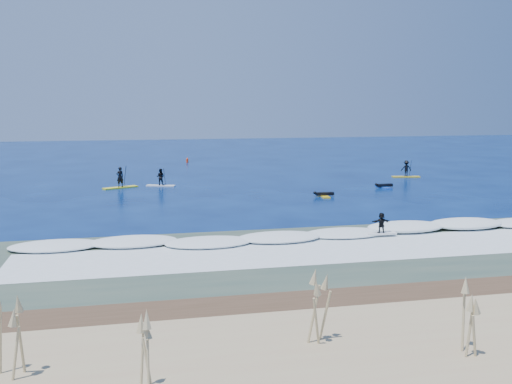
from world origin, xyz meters
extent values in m
plane|color=#031645|center=(0.00, 0.00, 0.00)|extent=(160.00, 160.00, 0.00)
cube|color=#443020|center=(0.00, -21.50, 0.00)|extent=(90.00, 5.00, 0.08)
cube|color=#324538|center=(0.00, -14.00, 0.01)|extent=(90.00, 13.00, 0.01)
cube|color=white|center=(0.00, -10.00, 0.00)|extent=(40.00, 6.00, 0.30)
cube|color=silver|center=(0.00, -13.00, 0.00)|extent=(34.00, 5.00, 0.02)
cube|color=yellow|center=(-12.07, 11.75, 0.05)|extent=(3.18, 2.07, 0.10)
imported|color=black|center=(-12.07, 11.75, 1.01)|extent=(0.78, 0.68, 1.81)
cylinder|color=black|center=(-11.65, 11.95, 0.94)|extent=(0.35, 0.67, 2.11)
cube|color=black|center=(-11.65, 11.95, -0.05)|extent=(0.13, 0.03, 0.31)
cube|color=white|center=(-8.47, 12.10, 0.04)|extent=(2.71, 1.52, 0.09)
imported|color=black|center=(-8.47, 12.10, 0.85)|extent=(0.89, 0.79, 1.52)
cylinder|color=black|center=(-8.10, 11.97, 0.79)|extent=(0.24, 0.59, 1.77)
cube|color=black|center=(-8.10, 11.97, -0.04)|extent=(0.11, 0.03, 0.26)
cube|color=yellow|center=(16.54, 13.31, 0.05)|extent=(2.92, 1.19, 0.09)
imported|color=black|center=(16.54, 13.31, 0.91)|extent=(1.14, 0.78, 1.63)
cylinder|color=black|center=(16.96, 13.23, 0.85)|extent=(0.15, 0.65, 1.90)
cube|color=black|center=(16.96, 13.23, -0.05)|extent=(0.11, 0.03, 0.28)
cube|color=yellow|center=(4.26, 3.44, 0.05)|extent=(0.66, 2.18, 0.10)
cube|color=black|center=(4.37, 3.43, 0.23)|extent=(1.51, 0.45, 0.25)
sphere|color=black|center=(3.52, 3.47, 0.33)|extent=(0.25, 0.25, 0.25)
cube|color=blue|center=(11.15, 6.96, 0.05)|extent=(0.70, 2.17, 0.10)
cube|color=black|center=(11.25, 6.97, 0.22)|extent=(1.50, 0.48, 0.24)
sphere|color=black|center=(10.41, 6.92, 0.33)|extent=(0.24, 0.24, 0.24)
cube|color=white|center=(2.86, -10.79, 0.20)|extent=(1.75, 0.51, 0.09)
imported|color=black|center=(2.86, -10.79, 0.83)|extent=(1.09, 0.36, 1.17)
cylinder|color=#F53F15|center=(-4.13, 32.46, 0.24)|extent=(0.30, 0.30, 0.48)
cone|color=#F53F15|center=(-4.13, 32.46, 0.60)|extent=(0.21, 0.21, 0.23)
camera|label=1|loc=(-10.80, -40.30, 7.58)|focal=40.00mm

